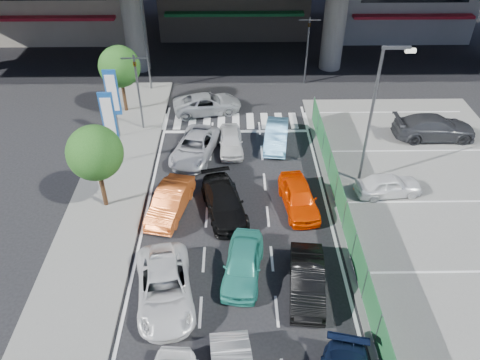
{
  "coord_description": "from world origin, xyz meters",
  "views": [
    {
      "loc": [
        -0.13,
        -15.32,
        16.15
      ],
      "look_at": [
        0.16,
        3.89,
        1.73
      ],
      "focal_mm": 35.0,
      "sensor_mm": 36.0,
      "label": 1
    }
  ],
  "objects_px": {
    "sedan_white_front_mid": "(231,141)",
    "traffic_cone": "(357,184)",
    "traffic_light_right": "(309,34)",
    "taxi_orange_left": "(170,202)",
    "street_lamp_right": "(376,107)",
    "kei_truck_front_right": "(276,136)",
    "crossing_wagon_silver": "(207,104)",
    "signboard_near": "(109,119)",
    "signboard_far": "(113,95)",
    "sedan_white_mid_left": "(165,288)",
    "tree_near": "(95,153)",
    "hatch_black_mid_right": "(307,280)",
    "sedan_black_mid": "(224,202)",
    "street_lamp_left": "(146,29)",
    "tree_far": "(119,67)",
    "wagon_silver_front_left": "(195,147)",
    "parked_sedan_white": "(388,185)",
    "taxi_orange_right": "(299,197)",
    "traffic_light_left": "(136,75)",
    "taxi_teal_mid": "(243,263)",
    "parked_sedan_dgrey": "(434,127)"
  },
  "relations": [
    {
      "from": "street_lamp_left",
      "to": "tree_far",
      "type": "bearing_deg",
      "value": -112.84
    },
    {
      "from": "crossing_wagon_silver",
      "to": "traffic_cone",
      "type": "bearing_deg",
      "value": -148.25
    },
    {
      "from": "signboard_near",
      "to": "taxi_teal_mid",
      "type": "bearing_deg",
      "value": -50.25
    },
    {
      "from": "signboard_far",
      "to": "sedan_white_front_mid",
      "type": "relative_size",
      "value": 1.3
    },
    {
      "from": "sedan_black_mid",
      "to": "taxi_orange_right",
      "type": "distance_m",
      "value": 3.95
    },
    {
      "from": "street_lamp_left",
      "to": "wagon_silver_front_left",
      "type": "xyz_separation_m",
      "value": [
        3.8,
        -9.28,
        -4.11
      ]
    },
    {
      "from": "sedan_white_mid_left",
      "to": "traffic_cone",
      "type": "distance_m",
      "value": 12.31
    },
    {
      "from": "street_lamp_left",
      "to": "sedan_white_mid_left",
      "type": "height_order",
      "value": "street_lamp_left"
    },
    {
      "from": "traffic_cone",
      "to": "taxi_orange_left",
      "type": "bearing_deg",
      "value": -170.27
    },
    {
      "from": "traffic_light_right",
      "to": "taxi_orange_left",
      "type": "relative_size",
      "value": 1.24
    },
    {
      "from": "traffic_light_right",
      "to": "street_lamp_right",
      "type": "height_order",
      "value": "street_lamp_right"
    },
    {
      "from": "wagon_silver_front_left",
      "to": "signboard_far",
      "type": "bearing_deg",
      "value": 169.38
    },
    {
      "from": "traffic_light_right",
      "to": "wagon_silver_front_left",
      "type": "relative_size",
      "value": 1.09
    },
    {
      "from": "traffic_cone",
      "to": "taxi_orange_right",
      "type": "bearing_deg",
      "value": -157.1
    },
    {
      "from": "tree_near",
      "to": "sedan_white_front_mid",
      "type": "xyz_separation_m",
      "value": [
        6.66,
        5.44,
        -2.77
      ]
    },
    {
      "from": "wagon_silver_front_left",
      "to": "crossing_wagon_silver",
      "type": "height_order",
      "value": "same"
    },
    {
      "from": "crossing_wagon_silver",
      "to": "parked_sedan_white",
      "type": "distance_m",
      "value": 14.05
    },
    {
      "from": "sedan_black_mid",
      "to": "sedan_white_front_mid",
      "type": "height_order",
      "value": "sedan_black_mid"
    },
    {
      "from": "crossing_wagon_silver",
      "to": "tree_far",
      "type": "bearing_deg",
      "value": 76.7
    },
    {
      "from": "sedan_white_front_mid",
      "to": "traffic_light_right",
      "type": "bearing_deg",
      "value": 55.74
    },
    {
      "from": "signboard_far",
      "to": "sedan_white_mid_left",
      "type": "height_order",
      "value": "signboard_far"
    },
    {
      "from": "signboard_near",
      "to": "wagon_silver_front_left",
      "type": "bearing_deg",
      "value": 8.84
    },
    {
      "from": "signboard_far",
      "to": "traffic_cone",
      "type": "bearing_deg",
      "value": -22.12
    },
    {
      "from": "traffic_light_left",
      "to": "sedan_black_mid",
      "type": "xyz_separation_m",
      "value": [
        5.52,
        -8.58,
        -3.27
      ]
    },
    {
      "from": "taxi_orange_left",
      "to": "parked_sedan_white",
      "type": "height_order",
      "value": "taxi_orange_left"
    },
    {
      "from": "tree_far",
      "to": "sedan_white_mid_left",
      "type": "xyz_separation_m",
      "value": [
        4.69,
        -16.76,
        -2.7
      ]
    },
    {
      "from": "signboard_near",
      "to": "signboard_far",
      "type": "bearing_deg",
      "value": 97.59
    },
    {
      "from": "parked_sedan_white",
      "to": "taxi_orange_left",
      "type": "bearing_deg",
      "value": 89.08
    },
    {
      "from": "street_lamp_left",
      "to": "taxi_teal_mid",
      "type": "bearing_deg",
      "value": -70.92
    },
    {
      "from": "taxi_teal_mid",
      "to": "sedan_black_mid",
      "type": "height_order",
      "value": "taxi_teal_mid"
    },
    {
      "from": "sedan_white_front_mid",
      "to": "traffic_cone",
      "type": "xyz_separation_m",
      "value": [
        7.02,
        -4.25,
        -0.2
      ]
    },
    {
      "from": "street_lamp_right",
      "to": "street_lamp_left",
      "type": "distance_m",
      "value": 18.06
    },
    {
      "from": "tree_near",
      "to": "taxi_teal_mid",
      "type": "height_order",
      "value": "tree_near"
    },
    {
      "from": "street_lamp_left",
      "to": "wagon_silver_front_left",
      "type": "height_order",
      "value": "street_lamp_left"
    },
    {
      "from": "traffic_light_left",
      "to": "street_lamp_right",
      "type": "xyz_separation_m",
      "value": [
        13.37,
        -6.0,
        0.83
      ]
    },
    {
      "from": "sedan_black_mid",
      "to": "sedan_white_front_mid",
      "type": "relative_size",
      "value": 1.26
    },
    {
      "from": "parked_sedan_dgrey",
      "to": "traffic_cone",
      "type": "bearing_deg",
      "value": 131.42
    },
    {
      "from": "kei_truck_front_right",
      "to": "crossing_wagon_silver",
      "type": "relative_size",
      "value": 0.83
    },
    {
      "from": "traffic_light_left",
      "to": "taxi_teal_mid",
      "type": "xyz_separation_m",
      "value": [
        6.42,
        -12.92,
        -3.25
      ]
    },
    {
      "from": "traffic_light_right",
      "to": "hatch_black_mid_right",
      "type": "distance_m",
      "value": 21.33
    },
    {
      "from": "taxi_teal_mid",
      "to": "signboard_far",
      "type": "bearing_deg",
      "value": 131.6
    },
    {
      "from": "tree_near",
      "to": "sedan_black_mid",
      "type": "bearing_deg",
      "value": -5.28
    },
    {
      "from": "tree_near",
      "to": "sedan_black_mid",
      "type": "height_order",
      "value": "tree_near"
    },
    {
      "from": "traffic_light_right",
      "to": "street_lamp_right",
      "type": "xyz_separation_m",
      "value": [
        1.67,
        -13.0,
        0.83
      ]
    },
    {
      "from": "sedan_black_mid",
      "to": "parked_sedan_dgrey",
      "type": "bearing_deg",
      "value": 14.61
    },
    {
      "from": "traffic_light_left",
      "to": "street_lamp_left",
      "type": "distance_m",
      "value": 6.06
    },
    {
      "from": "traffic_light_right",
      "to": "street_lamp_left",
      "type": "xyz_separation_m",
      "value": [
        -11.83,
        -1.0,
        0.83
      ]
    },
    {
      "from": "street_lamp_left",
      "to": "tree_near",
      "type": "bearing_deg",
      "value": -92.76
    },
    {
      "from": "wagon_silver_front_left",
      "to": "parked_sedan_dgrey",
      "type": "bearing_deg",
      "value": 20.36
    },
    {
      "from": "tree_near",
      "to": "hatch_black_mid_right",
      "type": "relative_size",
      "value": 1.17
    }
  ]
}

